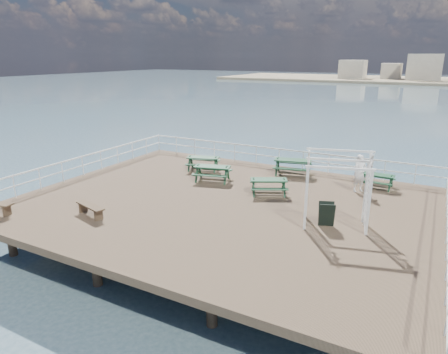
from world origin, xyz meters
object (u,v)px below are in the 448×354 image
picnic_table_d (212,170)px  picnic_table_b (293,164)px  picnic_table_c (377,178)px  person (360,173)px  trellis_arbor (337,193)px  picnic_table_a (203,161)px  flat_bench_near (90,208)px  picnic_table_e (269,183)px

picnic_table_d → picnic_table_b: bearing=27.6°
picnic_table_c → person: person is taller
trellis_arbor → picnic_table_d: bearing=143.2°
picnic_table_a → picnic_table_d: picnic_table_d is taller
picnic_table_d → trellis_arbor: 7.64m
picnic_table_b → flat_bench_near: picnic_table_b is taller
picnic_table_a → picnic_table_b: picnic_table_b is taller
trellis_arbor → picnic_table_b: bearing=107.1°
picnic_table_a → flat_bench_near: size_ratio=1.28×
picnic_table_a → person: bearing=-16.8°
picnic_table_c → picnic_table_d: (-7.80, -2.94, 0.08)m
picnic_table_c → flat_bench_near: 13.67m
picnic_table_d → flat_bench_near: size_ratio=1.28×
picnic_table_a → person: person is taller
picnic_table_a → picnic_table_b: size_ratio=0.94×
picnic_table_d → person: 7.37m
picnic_table_a → picnic_table_b: (4.85, 1.56, 0.06)m
picnic_table_a → flat_bench_near: bearing=-112.7°
picnic_table_e → picnic_table_a: bearing=129.8°
picnic_table_a → trellis_arbor: trellis_arbor is taller
flat_bench_near → picnic_table_e: bearing=62.7°
picnic_table_a → picnic_table_b: bearing=-1.3°
picnic_table_b → flat_bench_near: bearing=-132.0°
picnic_table_a → picnic_table_c: picnic_table_a is taller
picnic_table_a → person: (8.62, 0.35, 0.35)m
picnic_table_d → trellis_arbor: (7.07, -2.79, 0.77)m
picnic_table_d → trellis_arbor: trellis_arbor is taller
picnic_table_b → person: person is taller
picnic_table_c → trellis_arbor: size_ratio=0.55×
picnic_table_e → trellis_arbor: size_ratio=0.71×
picnic_table_b → trellis_arbor: (3.72, -5.88, 0.72)m
flat_bench_near → picnic_table_b: bearing=75.8°
person → picnic_table_d: bearing=152.5°
picnic_table_b → picnic_table_c: (4.46, -0.15, -0.12)m
picnic_table_a → picnic_table_e: picnic_table_a is taller
picnic_table_c → picnic_table_e: 5.62m
picnic_table_d → picnic_table_e: picnic_table_d is taller
picnic_table_b → picnic_table_d: (-3.34, -3.09, -0.05)m
picnic_table_c → trellis_arbor: bearing=-94.3°
picnic_table_e → trellis_arbor: bearing=-58.4°
picnic_table_c → trellis_arbor: trellis_arbor is taller
picnic_table_c → picnic_table_e: bearing=-138.4°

